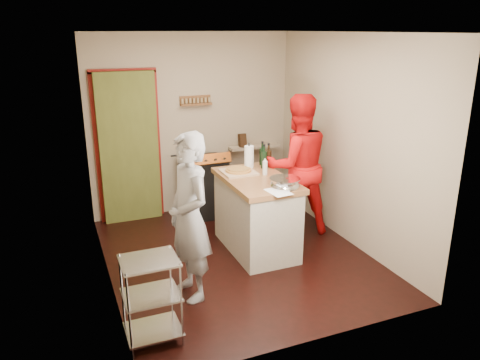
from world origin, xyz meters
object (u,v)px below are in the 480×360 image
wire_shelving (151,296)px  person_stripe (189,218)px  person_red (297,165)px  stove (204,186)px  island (257,212)px

wire_shelving → person_stripe: bearing=48.1°
person_stripe → person_red: bearing=111.2°
wire_shelving → stove: bearing=63.1°
person_stripe → person_red: 2.02m
stove → person_red: bearing=-47.2°
stove → island: size_ratio=0.75×
stove → person_stripe: size_ratio=0.58×
stove → island: (0.25, -1.32, 0.04)m
stove → wire_shelving: stove is taller
wire_shelving → island: bearing=39.5°
stove → person_stripe: bearing=-111.5°
island → person_red: bearing=22.8°
island → stove: bearing=100.6°
person_stripe → stove: bearing=149.8°
island → person_stripe: (-1.05, -0.71, 0.37)m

